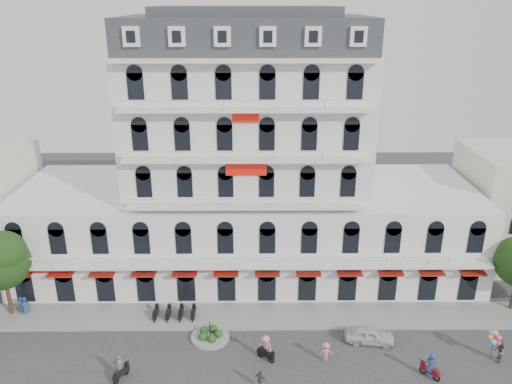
% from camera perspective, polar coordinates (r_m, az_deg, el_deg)
% --- Properties ---
extents(sidewalk, '(53.00, 4.00, 0.16)m').
position_cam_1_polar(sidewalk, '(45.61, -1.07, -13.98)').
color(sidewalk, gray).
rests_on(sidewalk, ground).
extents(main_building, '(45.00, 15.00, 25.80)m').
position_cam_1_polar(main_building, '(49.11, -1.03, 1.68)').
color(main_building, silver).
rests_on(main_building, ground).
extents(traffic_island, '(3.20, 3.20, 1.60)m').
position_cam_1_polar(traffic_island, '(43.23, -5.26, -16.04)').
color(traffic_island, gray).
rests_on(traffic_island, ground).
extents(parked_scooter_row, '(4.40, 1.80, 1.10)m').
position_cam_1_polar(parked_scooter_row, '(46.01, -9.25, -14.07)').
color(parked_scooter_row, black).
rests_on(parked_scooter_row, ground).
extents(tree_west_inner, '(4.76, 4.76, 8.25)m').
position_cam_1_polar(tree_west_inner, '(48.14, -27.10, -6.76)').
color(tree_west_inner, '#382314').
rests_on(tree_west_inner, ground).
extents(parked_car, '(4.19, 2.17, 1.36)m').
position_cam_1_polar(parked_car, '(43.45, 12.83, -15.63)').
color(parked_car, silver).
rests_on(parked_car, ground).
extents(rider_west, '(1.02, 1.55, 2.07)m').
position_cam_1_polar(rider_west, '(40.21, -15.21, -18.93)').
color(rider_west, black).
rests_on(rider_west, ground).
extents(rider_east, '(1.27, 1.35, 2.10)m').
position_cam_1_polar(rider_east, '(41.12, 19.36, -18.21)').
color(rider_east, maroon).
rests_on(rider_east, ground).
extents(rider_center, '(1.38, 1.23, 2.23)m').
position_cam_1_polar(rider_center, '(40.43, 1.11, -17.30)').
color(rider_center, black).
rests_on(rider_center, ground).
extents(pedestrian_left, '(1.03, 0.92, 1.77)m').
position_cam_1_polar(pedestrian_left, '(49.88, -24.89, -11.72)').
color(pedestrian_left, navy).
rests_on(pedestrian_left, ground).
extents(pedestrian_mid, '(1.01, 0.74, 1.59)m').
position_cam_1_polar(pedestrian_mid, '(38.32, 0.52, -20.62)').
color(pedestrian_mid, '#515057').
rests_on(pedestrian_mid, ground).
extents(pedestrian_right, '(1.10, 0.64, 1.69)m').
position_cam_1_polar(pedestrian_right, '(40.87, 7.99, -17.65)').
color(pedestrian_right, '#D97389').
rests_on(pedestrian_right, ground).
extents(pedestrian_far, '(0.73, 0.77, 1.78)m').
position_cam_1_polar(pedestrian_far, '(49.99, -25.18, -11.69)').
color(pedestrian_far, navy).
rests_on(pedestrian_far, ground).
extents(balloon_vendor, '(1.49, 1.39, 2.45)m').
position_cam_1_polar(balloon_vendor, '(44.40, 25.89, -15.68)').
color(balloon_vendor, '#535158').
rests_on(balloon_vendor, ground).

